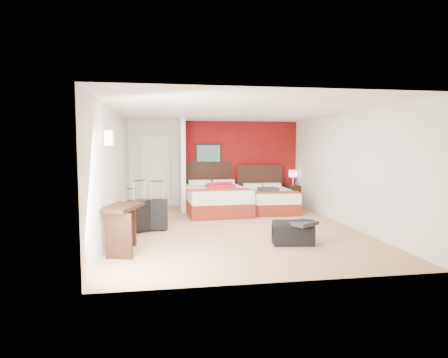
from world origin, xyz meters
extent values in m
plane|color=tan|center=(0.00, 0.00, 0.00)|extent=(6.50, 6.50, 0.00)
cube|color=silver|center=(0.00, 3.25, 1.25)|extent=(5.00, 0.04, 2.50)
cube|color=silver|center=(-2.50, 0.00, 1.25)|extent=(0.04, 6.50, 2.50)
cube|color=black|center=(-0.20, 3.19, 1.55)|extent=(0.78, 0.03, 0.58)
cube|color=white|center=(-2.38, -1.50, 1.90)|extent=(0.12, 0.20, 0.24)
cube|color=maroon|center=(0.75, 3.23, 1.25)|extent=(3.50, 0.04, 2.50)
cube|color=silver|center=(-1.00, 2.61, 1.25)|extent=(0.12, 1.20, 2.50)
cube|color=silver|center=(-1.75, 3.20, 1.02)|extent=(0.82, 0.06, 2.05)
cube|color=white|center=(-0.15, 2.05, 0.33)|extent=(1.67, 2.31, 0.67)
cube|color=white|center=(1.32, 2.05, 0.28)|extent=(1.41, 1.93, 0.56)
cube|color=red|center=(-0.05, 1.95, 0.72)|extent=(0.80, 0.99, 0.11)
cube|color=#39393E|center=(1.22, 1.75, 0.62)|extent=(0.53, 0.45, 0.11)
cube|color=#302010|center=(2.31, 2.89, 0.30)|extent=(0.47, 0.47, 0.60)
cylinder|color=silver|center=(2.31, 2.89, 0.82)|extent=(0.28, 0.28, 0.45)
cube|color=black|center=(-2.01, -0.02, 0.32)|extent=(0.50, 0.44, 0.64)
cube|color=black|center=(-1.66, 0.08, 0.31)|extent=(0.44, 0.29, 0.62)
cube|color=black|center=(-2.22, 0.53, 0.23)|extent=(0.34, 0.22, 0.46)
cube|color=black|center=(0.77, -1.45, 0.18)|extent=(0.77, 0.48, 0.36)
cube|color=#323236|center=(0.92, -1.50, 0.40)|extent=(0.62, 0.60, 0.06)
cube|color=black|center=(-2.22, -1.47, 0.39)|extent=(0.73, 1.04, 0.79)
camera|label=1|loc=(-1.52, -7.83, 1.77)|focal=30.19mm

